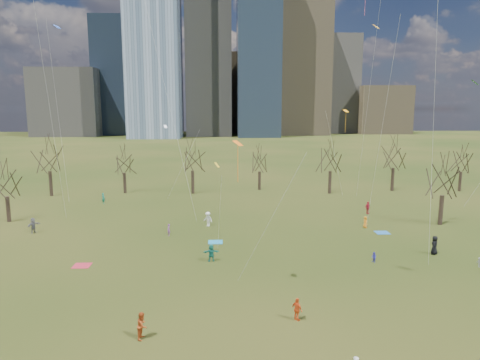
{
  "coord_description": "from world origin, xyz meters",
  "views": [
    {
      "loc": [
        -2.11,
        -33.95,
        14.67
      ],
      "look_at": [
        0.0,
        12.0,
        7.0
      ],
      "focal_mm": 32.0,
      "sensor_mm": 36.0,
      "label": 1
    }
  ],
  "objects_px": {
    "blanket_navy": "(382,233)",
    "person_4": "(297,309)",
    "person_2": "(142,325)",
    "blanket_teal": "(215,242)",
    "blanket_crimson": "(82,266)"
  },
  "relations": [
    {
      "from": "person_4",
      "to": "blanket_navy",
      "type": "bearing_deg",
      "value": -69.09
    },
    {
      "from": "blanket_teal",
      "to": "person_2",
      "type": "distance_m",
      "value": 20.58
    },
    {
      "from": "blanket_navy",
      "to": "person_2",
      "type": "relative_size",
      "value": 0.89
    },
    {
      "from": "blanket_teal",
      "to": "person_4",
      "type": "bearing_deg",
      "value": -71.96
    },
    {
      "from": "blanket_navy",
      "to": "person_4",
      "type": "bearing_deg",
      "value": -123.88
    },
    {
      "from": "blanket_navy",
      "to": "person_4",
      "type": "xyz_separation_m",
      "value": [
        -14.04,
        -20.91,
        0.81
      ]
    },
    {
      "from": "blanket_teal",
      "to": "person_2",
      "type": "bearing_deg",
      "value": -102.58
    },
    {
      "from": "person_2",
      "to": "person_4",
      "type": "height_order",
      "value": "person_2"
    },
    {
      "from": "blanket_teal",
      "to": "person_2",
      "type": "xyz_separation_m",
      "value": [
        -4.48,
        -20.06,
        0.88
      ]
    },
    {
      "from": "blanket_navy",
      "to": "person_2",
      "type": "height_order",
      "value": "person_2"
    },
    {
      "from": "blanket_navy",
      "to": "blanket_crimson",
      "type": "height_order",
      "value": "same"
    },
    {
      "from": "person_2",
      "to": "person_4",
      "type": "xyz_separation_m",
      "value": [
        10.39,
        1.9,
        -0.07
      ]
    },
    {
      "from": "blanket_crimson",
      "to": "person_2",
      "type": "distance_m",
      "value": 15.63
    },
    {
      "from": "blanket_navy",
      "to": "blanket_crimson",
      "type": "distance_m",
      "value": 33.86
    },
    {
      "from": "blanket_teal",
      "to": "person_2",
      "type": "relative_size",
      "value": 0.89
    }
  ]
}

